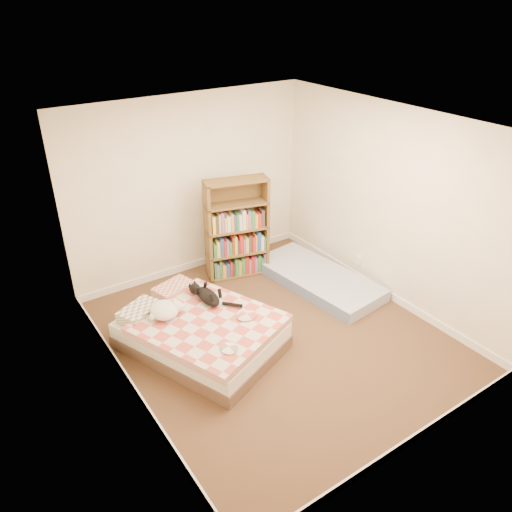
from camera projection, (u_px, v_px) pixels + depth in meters
room at (276, 246)px, 5.37m from camera, size 3.51×4.01×2.51m
bed at (200, 331)px, 5.68m from camera, size 1.76×2.05×0.46m
bookshelf at (236, 240)px, 6.98m from camera, size 0.93×0.50×1.44m
floor_mattress at (318, 279)px, 6.93m from camera, size 1.03×1.93×0.17m
black_cat at (207, 295)px, 5.83m from camera, size 0.30×0.72×0.16m
white_dog at (165, 310)px, 5.53m from camera, size 0.45×0.46×0.17m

